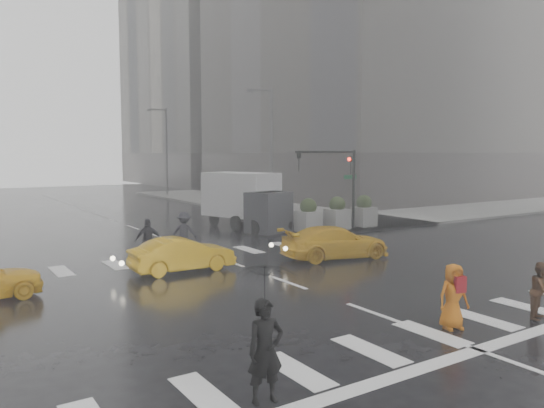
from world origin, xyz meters
TOP-DOWN VIEW (x-y plane):
  - ground at (0.00, 0.00)m, footprint 120.00×120.00m
  - sidewalk_ne at (19.50, 17.50)m, footprint 35.00×35.00m
  - building_ne at (29.00, 27.00)m, footprint 26.05×26.05m
  - building_ne_far at (29.00, 56.00)m, footprint 26.05×26.05m
  - road_markings at (0.00, 0.00)m, footprint 18.00×48.00m
  - traffic_signal_pole at (9.01, 8.01)m, footprint 4.45×0.42m
  - street_lamp_near at (10.87, 18.00)m, footprint 2.15×0.22m
  - street_lamp_far at (10.87, 38.00)m, footprint 2.15×0.22m
  - planter_west at (7.00, 8.20)m, footprint 1.10×1.10m
  - planter_mid at (9.00, 8.20)m, footprint 1.10×1.10m
  - planter_east at (11.00, 8.20)m, footprint 1.10×1.10m
  - pedestrian_black at (-5.22, -6.80)m, footprint 1.09×1.11m
  - pedestrian_brown at (3.28, -6.80)m, footprint 0.87×0.76m
  - pedestrian_orange at (0.72, -6.04)m, footprint 0.91×0.72m
  - pedestrian_far_a at (-2.73, 5.81)m, footprint 1.15×0.87m
  - pedestrian_far_b at (-0.78, 6.76)m, footprint 1.32×1.21m
  - taxi_mid at (-2.27, 3.53)m, footprint 3.80×1.37m
  - taxi_rear at (4.00, 2.37)m, footprint 4.32×2.60m
  - box_truck at (5.35, 11.75)m, footprint 2.26×6.04m

SIDE VIEW (x-z plane):
  - ground at x=0.00m, z-range 0.00..0.00m
  - road_markings at x=0.00m, z-range 0.00..0.01m
  - sidewalk_ne at x=19.50m, z-range 0.00..0.15m
  - taxi_mid at x=-2.27m, z-range 0.00..1.25m
  - taxi_rear at x=4.00m, z-range 0.00..1.33m
  - pedestrian_brown at x=3.28m, z-range 0.00..1.51m
  - pedestrian_orange at x=0.72m, z-range 0.01..1.63m
  - pedestrian_far_a at x=-2.73m, z-range 0.00..1.75m
  - pedestrian_far_b at x=-0.78m, z-range 0.00..1.80m
  - planter_west at x=7.00m, z-range 0.08..1.88m
  - planter_mid at x=9.00m, z-range 0.08..1.88m
  - planter_east at x=11.00m, z-range 0.08..1.88m
  - pedestrian_black at x=-5.22m, z-range 0.35..2.78m
  - box_truck at x=5.35m, z-range 0.11..3.32m
  - traffic_signal_pole at x=9.01m, z-range 0.97..5.47m
  - street_lamp_near at x=10.87m, z-range 0.45..9.45m
  - street_lamp_far at x=10.87m, z-range 0.45..9.45m
  - building_ne_far at x=29.00m, z-range -1.73..34.27m
  - building_ne at x=29.00m, z-range -1.79..40.21m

